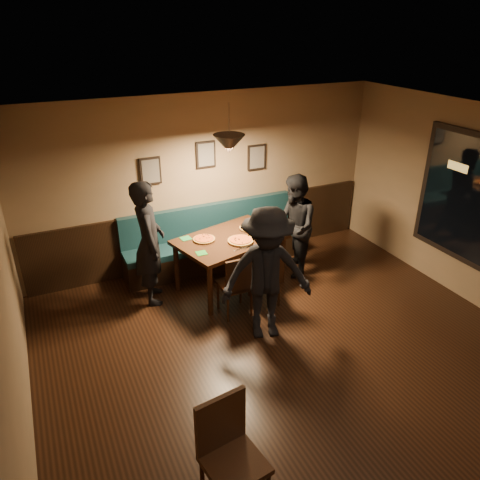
% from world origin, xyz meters
% --- Properties ---
extents(floor, '(7.00, 7.00, 0.00)m').
position_xyz_m(floor, '(0.00, 0.00, 0.00)').
color(floor, black).
rests_on(floor, ground).
extents(ceiling, '(7.00, 7.00, 0.00)m').
position_xyz_m(ceiling, '(0.00, 0.00, 2.80)').
color(ceiling, silver).
rests_on(ceiling, ground).
extents(wall_back, '(6.00, 0.00, 6.00)m').
position_xyz_m(wall_back, '(0.00, 3.50, 1.40)').
color(wall_back, '#8C704F').
rests_on(wall_back, ground).
extents(wall_left, '(0.00, 7.00, 7.00)m').
position_xyz_m(wall_left, '(-3.00, 0.00, 1.40)').
color(wall_left, '#8C704F').
rests_on(wall_left, ground).
extents(wainscot, '(5.88, 0.06, 1.00)m').
position_xyz_m(wainscot, '(0.00, 3.47, 0.50)').
color(wainscot, black).
rests_on(wainscot, ground).
extents(booth_bench, '(3.00, 0.60, 1.00)m').
position_xyz_m(booth_bench, '(0.00, 3.20, 0.50)').
color(booth_bench, '#0F232D').
rests_on(booth_bench, ground).
extents(picture_left, '(0.32, 0.04, 0.42)m').
position_xyz_m(picture_left, '(-0.90, 3.47, 1.70)').
color(picture_left, black).
rests_on(picture_left, wall_back).
extents(picture_center, '(0.32, 0.04, 0.42)m').
position_xyz_m(picture_center, '(0.00, 3.47, 1.85)').
color(picture_center, black).
rests_on(picture_center, wall_back).
extents(picture_right, '(0.32, 0.04, 0.42)m').
position_xyz_m(picture_right, '(0.90, 3.47, 1.70)').
color(picture_right, black).
rests_on(picture_right, wall_back).
extents(pendant_lamp, '(0.44, 0.44, 0.25)m').
position_xyz_m(pendant_lamp, '(-0.03, 2.48, 2.25)').
color(pendant_lamp, black).
rests_on(pendant_lamp, ceiling).
extents(dining_table, '(1.77, 1.38, 0.84)m').
position_xyz_m(dining_table, '(-0.03, 2.48, 0.42)').
color(dining_table, black).
rests_on(dining_table, floor).
extents(chair_near_left, '(0.42, 0.42, 0.94)m').
position_xyz_m(chair_near_left, '(-0.27, 1.80, 0.47)').
color(chair_near_left, black).
rests_on(chair_near_left, floor).
extents(chair_near_right, '(0.50, 0.50, 0.94)m').
position_xyz_m(chair_near_right, '(0.25, 1.89, 0.47)').
color(chair_near_right, black).
rests_on(chair_near_right, floor).
extents(diner_left, '(0.56, 0.74, 1.84)m').
position_xyz_m(diner_left, '(-1.21, 2.64, 0.92)').
color(diner_left, black).
rests_on(diner_left, floor).
extents(diner_right, '(0.84, 0.96, 1.65)m').
position_xyz_m(diner_right, '(1.06, 2.45, 0.83)').
color(diner_right, black).
rests_on(diner_right, floor).
extents(diner_front, '(1.29, 0.94, 1.80)m').
position_xyz_m(diner_front, '(-0.10, 1.18, 0.90)').
color(diner_front, black).
rests_on(diner_front, floor).
extents(pizza_a, '(0.34, 0.34, 0.04)m').
position_xyz_m(pizza_a, '(-0.41, 2.56, 0.86)').
color(pizza_a, '#C15824').
rests_on(pizza_a, dining_table).
extents(pizza_b, '(0.40, 0.40, 0.04)m').
position_xyz_m(pizza_b, '(0.05, 2.28, 0.86)').
color(pizza_b, orange).
rests_on(pizza_b, dining_table).
extents(pizza_c, '(0.35, 0.35, 0.04)m').
position_xyz_m(pizza_c, '(0.37, 2.63, 0.86)').
color(pizza_c, orange).
rests_on(pizza_c, dining_table).
extents(soda_glass, '(0.08, 0.08, 0.14)m').
position_xyz_m(soda_glass, '(0.56, 2.19, 0.91)').
color(soda_glass, black).
rests_on(soda_glass, dining_table).
extents(tabasco_bottle, '(0.03, 0.03, 0.11)m').
position_xyz_m(tabasco_bottle, '(0.50, 2.45, 0.89)').
color(tabasco_bottle, '#8B040A').
rests_on(tabasco_bottle, dining_table).
extents(napkin_a, '(0.17, 0.17, 0.01)m').
position_xyz_m(napkin_a, '(-0.64, 2.72, 0.84)').
color(napkin_a, '#1E7234').
rests_on(napkin_a, dining_table).
extents(napkin_b, '(0.15, 0.15, 0.01)m').
position_xyz_m(napkin_b, '(-0.60, 2.18, 0.84)').
color(napkin_b, '#1E7220').
rests_on(napkin_b, dining_table).
extents(cutlery_set, '(0.21, 0.07, 0.00)m').
position_xyz_m(cutlery_set, '(0.01, 2.07, 0.84)').
color(cutlery_set, '#B7B7BB').
rests_on(cutlery_set, dining_table).
extents(cafe_chair_far, '(0.53, 0.53, 1.06)m').
position_xyz_m(cafe_chair_far, '(-1.46, -0.85, 0.53)').
color(cafe_chair_far, black).
rests_on(cafe_chair_far, floor).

